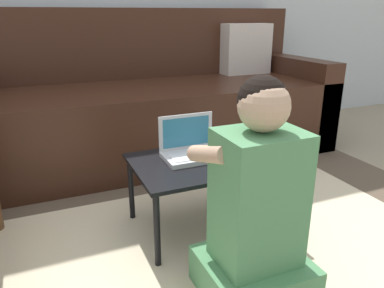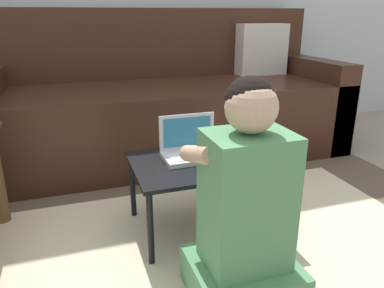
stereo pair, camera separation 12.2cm
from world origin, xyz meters
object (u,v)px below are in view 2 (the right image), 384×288
Objects in this scene: couch at (168,105)px; person_seated at (245,214)px; laptop_desk at (203,167)px; computer_mouse at (241,157)px; laptop at (191,150)px.

couch is 1.46m from person_seated.
couch is at bearing 83.31° from laptop_desk.
couch is at bearing 91.53° from computer_mouse.
person_seated is at bearing -93.41° from laptop_desk.
computer_mouse reaches higher than laptop_desk.
computer_mouse is at bearing -21.78° from laptop_desk.
computer_mouse is (0.15, -0.06, 0.05)m from laptop_desk.
couch reaches higher than laptop.
laptop_desk is 0.80× the size of person_seated.
couch is at bearing 84.32° from person_seated.
laptop_desk is 6.43× the size of computer_mouse.
couch is 1.07m from computer_mouse.
laptop is 0.33× the size of person_seated.
laptop is 2.67× the size of computer_mouse.
computer_mouse is 0.43m from person_seated.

